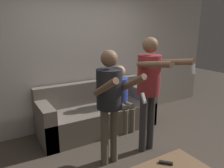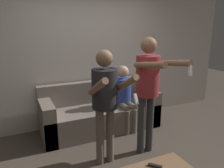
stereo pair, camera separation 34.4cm
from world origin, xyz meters
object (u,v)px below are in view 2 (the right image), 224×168
object	(u,v)px
person_standing_left	(105,95)
person_standing_right	(148,82)
couch	(100,113)
remote_far	(155,166)
person_seated	(124,94)

from	to	relation	value
person_standing_left	person_standing_right	xyz separation A→B (m)	(0.66, -0.01, 0.11)
couch	person_standing_left	bearing A→B (deg)	-107.74
person_standing_left	person_standing_right	world-z (taller)	person_standing_right
person_standing_right	remote_far	world-z (taller)	person_standing_right
person_standing_left	person_standing_right	distance (m)	0.67
person_seated	person_standing_left	bearing A→B (deg)	-130.18
person_standing_left	person_standing_right	bearing A→B (deg)	-0.52
person_standing_left	person_seated	size ratio (longest dim) A/B	1.34
person_standing_left	person_seated	bearing A→B (deg)	49.82
person_standing_left	remote_far	distance (m)	1.05
couch	remote_far	world-z (taller)	couch
couch	person_seated	bearing A→B (deg)	-20.34
person_seated	remote_far	world-z (taller)	person_seated
person_standing_left	person_seated	xyz separation A→B (m)	(0.75, 0.88, -0.33)
remote_far	person_standing_right	bearing A→B (deg)	62.27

